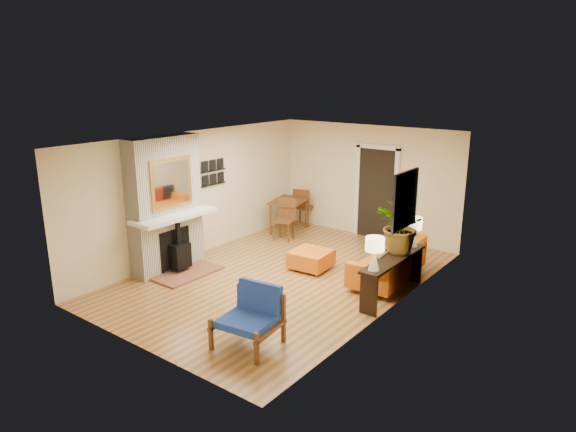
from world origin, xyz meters
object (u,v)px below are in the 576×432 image
(console_table, at_px, (394,265))
(ottoman, at_px, (311,258))
(lamp_far, at_px, (413,228))
(sofa, at_px, (392,264))
(lamp_near, at_px, (375,250))
(blue_chair, at_px, (252,313))
(dining_table, at_px, (292,207))
(houseplant, at_px, (403,226))

(console_table, bearing_deg, ottoman, 172.56)
(ottoman, relative_size, lamp_far, 1.43)
(sofa, relative_size, lamp_near, 3.65)
(sofa, distance_m, console_table, 0.78)
(sofa, bearing_deg, blue_chair, -99.58)
(ottoman, xyz_separation_m, lamp_near, (1.87, -0.97, 0.85))
(ottoman, distance_m, lamp_near, 2.27)
(ottoman, relative_size, lamp_near, 1.43)
(console_table, bearing_deg, dining_table, 151.52)
(houseplant, bearing_deg, sofa, 132.53)
(ottoman, xyz_separation_m, console_table, (1.87, -0.24, 0.37))
(sofa, xyz_separation_m, ottoman, (-1.52, -0.41, -0.12))
(sofa, xyz_separation_m, lamp_near, (0.35, -1.38, 0.73))
(lamp_near, height_order, houseplant, houseplant)
(blue_chair, distance_m, dining_table, 5.36)
(blue_chair, relative_size, lamp_far, 1.67)
(dining_table, height_order, houseplant, houseplant)
(ottoman, height_order, dining_table, dining_table)
(lamp_far, bearing_deg, lamp_near, -90.00)
(blue_chair, bearing_deg, ottoman, 108.69)
(sofa, distance_m, lamp_far, 0.81)
(ottoman, distance_m, blue_chair, 3.03)
(console_table, height_order, houseplant, houseplant)
(dining_table, relative_size, houseplant, 1.87)
(dining_table, xyz_separation_m, lamp_far, (3.65, -1.25, 0.44))
(ottoman, bearing_deg, houseplant, 1.38)
(ottoman, distance_m, houseplant, 2.11)
(blue_chair, distance_m, lamp_far, 3.51)
(dining_table, xyz_separation_m, lamp_near, (3.65, -2.70, 0.44))
(lamp_far, distance_m, houseplant, 0.46)
(ottoman, bearing_deg, sofa, 15.10)
(houseplant, bearing_deg, lamp_far, 88.69)
(houseplant, bearing_deg, ottoman, -178.62)
(lamp_near, relative_size, lamp_far, 1.00)
(console_table, bearing_deg, houseplant, 91.99)
(blue_chair, height_order, console_table, blue_chair)
(lamp_near, xyz_separation_m, lamp_far, (0.00, 1.45, 0.00))
(dining_table, relative_size, console_table, 0.98)
(houseplant, bearing_deg, blue_chair, -106.98)
(lamp_near, bearing_deg, ottoman, 152.61)
(sofa, bearing_deg, lamp_near, -75.92)
(ottoman, relative_size, houseplant, 0.80)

